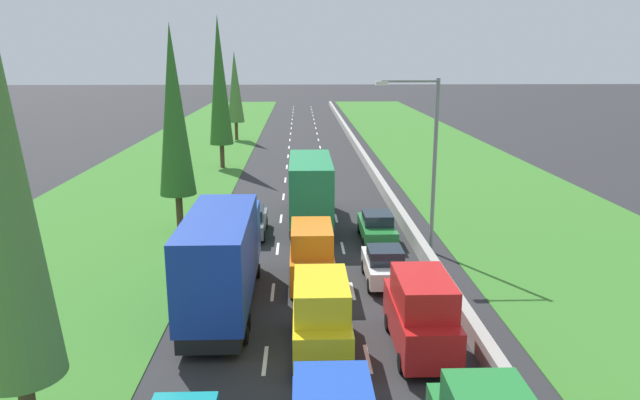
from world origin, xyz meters
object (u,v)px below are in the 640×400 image
Objects in this scene: green_box_truck_centre_lane at (310,189)px; red_van_right_lane at (421,313)px; orange_van_centre_lane at (312,255)px; street_light_mast at (428,154)px; yellow_van_centre_lane at (321,316)px; poplar_tree_third at (219,81)px; poplar_tree_fourth at (235,87)px; grey_sedan_left_lane at (250,221)px; poplar_tree_second at (174,111)px; green_sedan_right_lane at (377,227)px; white_hatchback_right_lane at (384,265)px; blue_box_truck_left_lane at (222,258)px.

red_van_right_lane is at bearing -77.71° from green_box_truck_centre_lane.
orange_van_centre_lane is 8.34m from street_light_mast.
yellow_van_centre_lane is 0.36× the size of poplar_tree_third.
poplar_tree_fourth reaches higher than yellow_van_centre_lane.
street_light_mast is (9.39, -3.38, 4.42)m from grey_sedan_left_lane.
poplar_tree_second reaches higher than green_box_truck_centre_lane.
green_box_truck_centre_lane is (3.50, 2.25, 1.37)m from grey_sedan_left_lane.
poplar_tree_second reaches higher than poplar_tree_fourth.
green_box_truck_centre_lane reaches higher than green_sedan_right_lane.
blue_box_truck_left_lane reaches higher than white_hatchback_right_lane.
grey_sedan_left_lane is at bearing 131.25° from white_hatchback_right_lane.
green_box_truck_centre_lane is (-3.55, 16.27, 0.78)m from red_van_right_lane.
poplar_tree_third reaches higher than green_sedan_right_lane.
orange_van_centre_lane is 0.52× the size of green_box_truck_centre_lane.
white_hatchback_right_lane is at bearing 20.91° from blue_box_truck_left_lane.
green_sedan_right_lane is 0.38× the size of poplar_tree_second.
poplar_tree_second is at bearing -89.08° from poplar_tree_fourth.
green_box_truck_centre_lane is (0.12, 9.95, 0.78)m from orange_van_centre_lane.
grey_sedan_left_lane is 0.38× the size of poplar_tree_second.
red_van_right_lane reaches higher than white_hatchback_right_lane.
red_van_right_lane is 16.67m from green_box_truck_centre_lane.
poplar_tree_second is (-3.98, 11.34, 4.81)m from blue_box_truck_left_lane.
white_hatchback_right_lane is 0.29× the size of poplar_tree_third.
white_hatchback_right_lane is 0.87× the size of grey_sedan_left_lane.
white_hatchback_right_lane is at bearing -94.34° from green_sedan_right_lane.
red_van_right_lane and orange_van_centre_lane have the same top height.
grey_sedan_left_lane is at bearing 116.68° from red_van_right_lane.
red_van_right_lane is 0.52× the size of green_box_truck_centre_lane.
blue_box_truck_left_lane is (-7.29, 3.78, 0.78)m from red_van_right_lane.
orange_van_centre_lane is 12.90m from poplar_tree_second.
green_sedan_right_lane is 0.33× the size of poplar_tree_third.
grey_sedan_left_lane is 7.57m from poplar_tree_second.
white_hatchback_right_lane reaches higher than grey_sedan_left_lane.
poplar_tree_fourth is 1.18× the size of street_light_mast.
yellow_van_centre_lane is at bearing -89.75° from green_box_truck_centre_lane.
white_hatchback_right_lane is 0.80× the size of orange_van_centre_lane.
poplar_tree_second reaches higher than yellow_van_centre_lane.
green_sedan_right_lane is (0.47, 6.25, -0.02)m from white_hatchback_right_lane.
green_box_truck_centre_lane reaches higher than orange_van_centre_lane.
white_hatchback_right_lane is at bearing 64.70° from yellow_van_centre_lane.
street_light_mast is (9.64, 6.87, 3.05)m from blue_box_truck_left_lane.
poplar_tree_second is at bearing 130.83° from orange_van_centre_lane.
poplar_tree_third is (-11.29, 35.25, 6.45)m from red_van_right_lane.
grey_sedan_left_lane is at bearing -83.04° from poplar_tree_fourth.
orange_van_centre_lane is 7.40m from green_sedan_right_lane.
red_van_right_lane is 1.09× the size of green_sedan_right_lane.
poplar_tree_fourth is at bearing 98.89° from yellow_van_centre_lane.
poplar_tree_second is (-7.60, 8.80, 5.60)m from orange_van_centre_lane.
poplar_tree_fourth is at bearing 106.31° from green_sedan_right_lane.
green_sedan_right_lane is at bearing -12.15° from poplar_tree_second.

